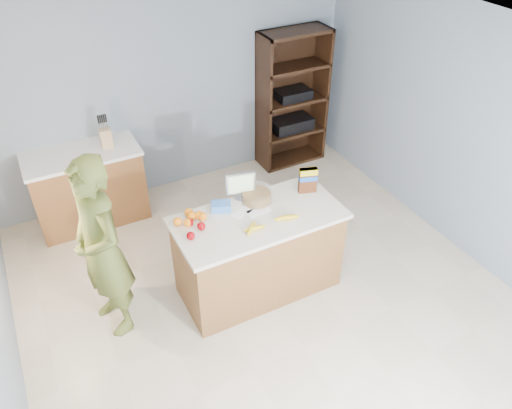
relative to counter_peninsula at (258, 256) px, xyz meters
name	(u,v)px	position (x,y,z in m)	size (l,w,h in m)	color
floor	(273,306)	(0.00, -0.30, -0.42)	(4.50, 5.00, 0.02)	beige
walls	(277,161)	(0.00, -0.30, 1.24)	(4.52, 5.02, 2.51)	gray
counter_peninsula	(258,256)	(0.00, 0.00, 0.00)	(1.56, 0.76, 0.90)	brown
back_cabinet	(88,187)	(-1.20, 1.90, 0.04)	(1.24, 0.62, 0.90)	brown
shelving_unit	(290,101)	(1.55, 2.05, 0.45)	(0.90, 0.40, 1.80)	black
person	(101,250)	(-1.37, 0.23, 0.46)	(0.64, 0.42, 1.76)	#546027
knife_block	(106,138)	(-0.90, 1.88, 0.60)	(0.12, 0.10, 0.31)	tan
envelopes	(251,212)	(-0.03, 0.09, 0.49)	(0.38, 0.21, 0.00)	white
bananas	(270,223)	(0.03, -0.16, 0.51)	(0.56, 0.18, 0.05)	yellow
apples	(194,228)	(-0.60, 0.07, 0.52)	(0.20, 0.25, 0.07)	#8B0108
oranges	(191,217)	(-0.56, 0.22, 0.52)	(0.30, 0.22, 0.08)	orange
blue_carton	(221,207)	(-0.26, 0.24, 0.52)	(0.18, 0.12, 0.08)	blue
salad_bowl	(257,196)	(0.10, 0.22, 0.54)	(0.30, 0.30, 0.13)	#267219
tv	(240,184)	(-0.02, 0.33, 0.64)	(0.28, 0.12, 0.28)	silver
cereal_box	(308,178)	(0.60, 0.13, 0.63)	(0.18, 0.11, 0.26)	#592B14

